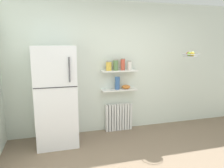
# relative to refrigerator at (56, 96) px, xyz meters

# --- Properties ---
(ground_plane) EXTENTS (7.04, 7.04, 0.00)m
(ground_plane) POSITION_rel_refrigerator_xyz_m (1.28, -1.16, -0.87)
(ground_plane) COLOR #7A6651
(back_wall) EXTENTS (7.04, 0.10, 2.60)m
(back_wall) POSITION_rel_refrigerator_xyz_m (1.28, 0.39, 0.43)
(back_wall) COLOR silver
(back_wall) RESTS_ON ground_plane
(refrigerator) EXTENTS (0.70, 0.71, 1.75)m
(refrigerator) POSITION_rel_refrigerator_xyz_m (0.00, 0.00, 0.00)
(refrigerator) COLOR silver
(refrigerator) RESTS_ON ground_plane
(radiator) EXTENTS (0.55, 0.12, 0.56)m
(radiator) POSITION_rel_refrigerator_xyz_m (1.24, 0.26, -0.59)
(radiator) COLOR white
(radiator) RESTS_ON ground_plane
(wall_shelf_lower) EXTENTS (0.72, 0.22, 0.02)m
(wall_shelf_lower) POSITION_rel_refrigerator_xyz_m (1.24, 0.23, -0.01)
(wall_shelf_lower) COLOR white
(wall_shelf_upper) EXTENTS (0.72, 0.22, 0.02)m
(wall_shelf_upper) POSITION_rel_refrigerator_xyz_m (1.24, 0.23, 0.38)
(wall_shelf_upper) COLOR white
(storage_jar_0) EXTENTS (0.11, 0.11, 0.19)m
(storage_jar_0) POSITION_rel_refrigerator_xyz_m (1.02, 0.23, 0.48)
(storage_jar_0) COLOR yellow
(storage_jar_0) RESTS_ON wall_shelf_upper
(storage_jar_1) EXTENTS (0.10, 0.10, 0.22)m
(storage_jar_1) POSITION_rel_refrigerator_xyz_m (1.17, 0.23, 0.50)
(storage_jar_1) COLOR #5B7F4C
(storage_jar_1) RESTS_ON wall_shelf_upper
(storage_jar_2) EXTENTS (0.09, 0.09, 0.24)m
(storage_jar_2) POSITION_rel_refrigerator_xyz_m (1.31, 0.23, 0.51)
(storage_jar_2) COLOR #C64C38
(storage_jar_2) RESTS_ON wall_shelf_upper
(storage_jar_3) EXTENTS (0.08, 0.08, 0.19)m
(storage_jar_3) POSITION_rel_refrigerator_xyz_m (1.46, 0.23, 0.48)
(storage_jar_3) COLOR silver
(storage_jar_3) RESTS_ON wall_shelf_upper
(vase) EXTENTS (0.10, 0.10, 0.25)m
(vase) POSITION_rel_refrigerator_xyz_m (1.20, 0.23, 0.13)
(vase) COLOR #38609E
(vase) RESTS_ON wall_shelf_lower
(shelf_bowl) EXTENTS (0.18, 0.18, 0.08)m
(shelf_bowl) POSITION_rel_refrigerator_xyz_m (1.38, 0.23, 0.05)
(shelf_bowl) COLOR orange
(shelf_bowl) RESTS_ON wall_shelf_lower
(hanging_fruit_basket) EXTENTS (0.34, 0.34, 0.10)m
(hanging_fruit_basket) POSITION_rel_refrigerator_xyz_m (2.56, -0.19, 0.70)
(hanging_fruit_basket) COLOR #B2B2B7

